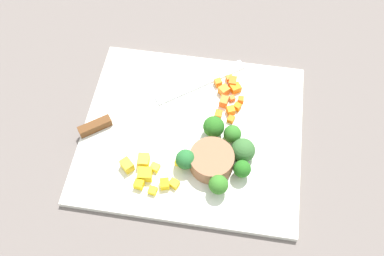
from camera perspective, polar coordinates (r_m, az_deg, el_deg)
ground_plane at (r=0.85m, az=-0.00°, el=-0.78°), size 4.00×4.00×0.00m
cutting_board at (r=0.84m, az=-0.00°, el=-0.57°), size 0.40×0.35×0.01m
prep_bowl at (r=0.79m, az=2.50°, el=-4.11°), size 0.08×0.08×0.03m
chef_knife at (r=0.86m, az=-6.28°, el=2.70°), size 0.29×0.23×0.02m
carrot_dice_0 at (r=0.86m, az=4.06°, el=3.35°), size 0.02×0.02×0.02m
carrot_dice_1 at (r=0.89m, az=5.13°, el=5.78°), size 0.02×0.02×0.02m
carrot_dice_2 at (r=0.89m, az=5.51°, el=5.03°), size 0.02×0.02×0.01m
carrot_dice_3 at (r=0.86m, az=5.74°, el=2.69°), size 0.02×0.02×0.01m
carrot_dice_4 at (r=0.85m, az=3.36°, el=1.70°), size 0.01×0.02×0.01m
carrot_dice_5 at (r=0.88m, az=4.06°, el=4.76°), size 0.02×0.02×0.02m
carrot_dice_6 at (r=0.85m, az=4.91°, el=2.22°), size 0.02×0.02×0.01m
carrot_dice_7 at (r=0.89m, az=3.32°, el=5.75°), size 0.02×0.02×0.01m
carrot_dice_8 at (r=0.87m, az=5.09°, el=3.75°), size 0.01×0.01×0.01m
carrot_dice_9 at (r=0.85m, az=4.94°, el=1.10°), size 0.02×0.02×0.01m
carrot_dice_10 at (r=0.87m, az=6.20°, el=3.57°), size 0.01×0.01×0.01m
carrot_dice_11 at (r=0.90m, az=4.75°, el=6.25°), size 0.02×0.02×0.01m
pepper_dice_0 at (r=0.78m, az=-6.72°, el=-7.10°), size 0.02×0.02×0.01m
pepper_dice_1 at (r=0.80m, az=-8.22°, el=-4.70°), size 0.03×0.03×0.02m
pepper_dice_2 at (r=0.78m, az=-2.29°, el=-7.04°), size 0.02×0.02×0.01m
pepper_dice_3 at (r=0.80m, az=-4.70°, el=-4.98°), size 0.02×0.02×0.01m
pepper_dice_4 at (r=0.80m, az=-1.57°, el=-4.20°), size 0.02×0.02×0.01m
pepper_dice_5 at (r=0.78m, az=-3.47°, el=-7.08°), size 0.02×0.02×0.01m
pepper_dice_6 at (r=0.80m, az=-6.14°, el=-4.14°), size 0.02×0.02×0.02m
pepper_dice_7 at (r=0.78m, az=-4.99°, el=-7.89°), size 0.02×0.02×0.01m
pepper_dice_8 at (r=0.79m, az=-5.97°, el=-5.85°), size 0.03×0.02×0.02m
broccoli_floret_0 at (r=0.78m, az=6.35°, el=-5.19°), size 0.03×0.03×0.04m
broccoli_floret_1 at (r=0.81m, az=2.76°, el=0.13°), size 0.04×0.04×0.04m
broccoli_floret_2 at (r=0.82m, az=5.13°, el=-0.76°), size 0.03×0.03×0.03m
broccoli_floret_3 at (r=0.80m, az=6.46°, el=-2.84°), size 0.04×0.04×0.04m
broccoli_floret_4 at (r=0.78m, az=-1.10°, el=-3.98°), size 0.04×0.04×0.04m
broccoli_floret_5 at (r=0.76m, az=3.36°, el=-7.18°), size 0.03×0.03×0.04m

